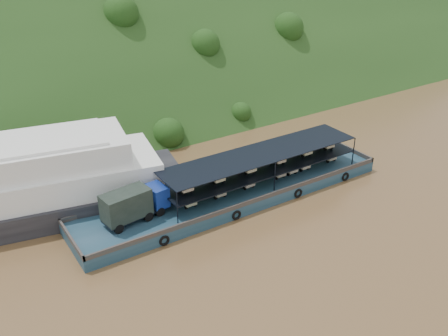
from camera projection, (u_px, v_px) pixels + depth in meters
ground at (255, 201)px, 53.05m from camera, size 160.00×160.00×0.00m
hillside at (123, 104)px, 79.98m from camera, size 140.00×39.60×39.60m
cargo_barge at (228, 192)px, 52.51m from camera, size 35.00×7.18×4.54m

